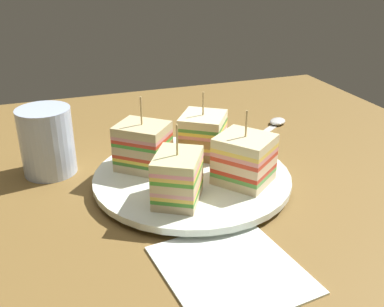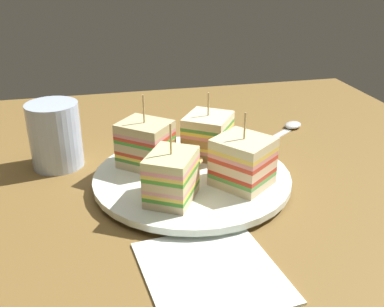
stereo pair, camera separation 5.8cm
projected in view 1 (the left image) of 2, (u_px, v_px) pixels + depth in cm
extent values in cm
cube|color=brown|center=(192.00, 190.00, 60.60)|extent=(92.64, 88.98, 1.80)
cylinder|color=white|center=(192.00, 182.00, 60.07)|extent=(16.25, 16.25, 0.71)
cylinder|color=white|center=(192.00, 177.00, 59.74)|extent=(26.21, 26.21, 0.87)
cube|color=#E2BE8B|center=(203.00, 149.00, 65.43)|extent=(8.53, 8.68, 1.14)
cube|color=#9E7242|center=(197.00, 158.00, 62.64)|extent=(4.94, 3.46, 1.14)
cube|color=#DB8E8D|center=(203.00, 144.00, 65.08)|extent=(8.53, 8.68, 0.50)
cube|color=#F8CD4E|center=(203.00, 141.00, 64.87)|extent=(8.53, 8.68, 0.50)
cube|color=beige|center=(203.00, 136.00, 64.53)|extent=(8.53, 8.68, 1.14)
cube|color=#B2844C|center=(197.00, 144.00, 61.74)|extent=(4.94, 3.46, 1.14)
cube|color=pink|center=(203.00, 131.00, 64.19)|extent=(8.53, 8.68, 0.50)
cube|color=#F5D54D|center=(203.00, 127.00, 63.98)|extent=(8.53, 8.68, 0.50)
cube|color=#4F993F|center=(203.00, 124.00, 63.77)|extent=(8.53, 8.68, 0.50)
cube|color=beige|center=(203.00, 119.00, 63.43)|extent=(8.53, 8.68, 1.14)
cylinder|color=tan|center=(203.00, 104.00, 62.49)|extent=(0.24, 0.24, 3.35)
cube|color=beige|center=(144.00, 163.00, 61.14)|extent=(8.48, 8.36, 1.14)
cube|color=#B2844C|center=(165.00, 167.00, 60.12)|extent=(3.65, 4.26, 1.14)
cube|color=#4C9135|center=(143.00, 158.00, 60.80)|extent=(8.48, 8.36, 0.48)
cube|color=yellow|center=(143.00, 155.00, 60.60)|extent=(8.48, 8.36, 0.48)
cube|color=#D64225|center=(143.00, 152.00, 60.40)|extent=(8.48, 8.36, 0.48)
cube|color=beige|center=(143.00, 146.00, 60.07)|extent=(8.48, 8.36, 1.14)
cube|color=#9E7242|center=(165.00, 150.00, 59.04)|extent=(3.65, 4.26, 1.14)
cube|color=green|center=(143.00, 141.00, 59.73)|extent=(8.48, 8.36, 0.48)
cube|color=#D6402B|center=(142.00, 138.00, 59.53)|extent=(8.48, 8.36, 0.48)
cube|color=pink|center=(142.00, 134.00, 59.33)|extent=(8.48, 8.36, 0.48)
cube|color=beige|center=(142.00, 129.00, 58.99)|extent=(8.48, 8.36, 1.14)
cylinder|color=tan|center=(141.00, 111.00, 57.95)|extent=(0.24, 0.24, 3.81)
cube|color=beige|center=(178.00, 196.00, 53.26)|extent=(7.59, 8.13, 0.99)
cube|color=#9E7242|center=(183.00, 184.00, 56.10)|extent=(4.37, 2.69, 0.99)
cube|color=#459633|center=(178.00, 191.00, 52.95)|extent=(7.59, 8.13, 0.49)
cube|color=#F2D251|center=(178.00, 187.00, 52.75)|extent=(7.59, 8.13, 0.49)
cube|color=#E49E9A|center=(178.00, 183.00, 52.54)|extent=(7.59, 8.13, 0.49)
cube|color=beige|center=(178.00, 178.00, 52.23)|extent=(7.59, 8.13, 0.99)
cube|color=#B2844C|center=(183.00, 166.00, 55.07)|extent=(4.37, 2.69, 0.99)
cube|color=#4EA234|center=(178.00, 172.00, 51.92)|extent=(7.59, 8.13, 0.49)
cube|color=#F3D055|center=(178.00, 168.00, 51.72)|extent=(7.59, 8.13, 0.49)
cube|color=pink|center=(177.00, 165.00, 51.51)|extent=(7.59, 8.13, 0.49)
cube|color=beige|center=(177.00, 159.00, 51.20)|extent=(7.59, 8.13, 0.99)
cylinder|color=tan|center=(177.00, 140.00, 50.21)|extent=(0.24, 0.24, 3.72)
cube|color=beige|center=(243.00, 177.00, 57.52)|extent=(8.80, 8.87, 1.13)
cube|color=#B2844C|center=(222.00, 171.00, 59.06)|extent=(4.84, 3.90, 1.13)
cube|color=#5B9E46|center=(244.00, 171.00, 57.16)|extent=(8.80, 8.87, 0.56)
cube|color=red|center=(244.00, 167.00, 56.93)|extent=(8.80, 8.87, 0.56)
cube|color=beige|center=(244.00, 161.00, 56.57)|extent=(8.80, 8.87, 1.13)
cube|color=#B2844C|center=(222.00, 156.00, 58.11)|extent=(4.84, 3.90, 1.13)
cube|color=red|center=(245.00, 155.00, 56.22)|extent=(8.80, 8.87, 0.56)
cube|color=pink|center=(245.00, 151.00, 55.98)|extent=(8.80, 8.87, 0.56)
cube|color=#EFC651|center=(245.00, 147.00, 55.75)|extent=(8.80, 8.87, 0.56)
cube|color=beige|center=(245.00, 141.00, 55.39)|extent=(8.80, 8.87, 1.13)
cylinder|color=tan|center=(246.00, 124.00, 54.44)|extent=(0.24, 0.24, 3.42)
cylinder|color=#EDC469|center=(182.00, 174.00, 58.77)|extent=(5.15, 5.19, 1.08)
cylinder|color=#EEC06B|center=(180.00, 173.00, 58.45)|extent=(5.35, 5.31, 1.02)
cylinder|color=#EFCA82|center=(180.00, 167.00, 59.38)|extent=(5.15, 5.12, 0.95)
cylinder|color=tan|center=(189.00, 161.00, 60.16)|extent=(3.62, 3.58, 0.90)
cylinder|color=#EDD67B|center=(178.00, 166.00, 58.03)|extent=(3.93, 3.95, 0.82)
ellipsoid|color=#448D34|center=(159.00, 145.00, 67.06)|extent=(4.03, 3.86, 0.96)
ellipsoid|color=#54AD3D|center=(161.00, 153.00, 64.53)|extent=(3.38, 4.56, 0.96)
ellipsoid|color=#57A349|center=(161.00, 148.00, 66.12)|extent=(4.88, 4.29, 1.01)
cylinder|color=red|center=(157.00, 148.00, 65.39)|extent=(4.40, 4.38, 0.87)
cube|color=silver|center=(259.00, 136.00, 75.35)|extent=(10.10, 7.87, 0.25)
ellipsoid|color=silver|center=(278.00, 121.00, 80.64)|extent=(4.40, 4.19, 1.00)
cube|color=white|center=(231.00, 268.00, 44.09)|extent=(14.41, 15.42, 0.50)
cylinder|color=silver|center=(47.00, 141.00, 61.66)|extent=(7.30, 7.30, 9.44)
cylinder|color=#F6BF4D|center=(50.00, 161.00, 62.92)|extent=(6.72, 6.72, 3.42)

